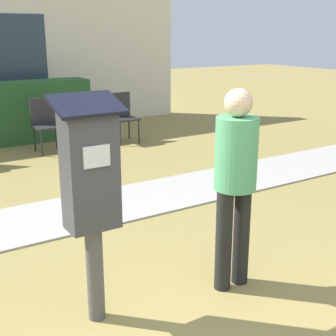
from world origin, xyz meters
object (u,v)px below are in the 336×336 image
Objects in this scene: parking_meter at (91,182)px; outdoor_chair_right at (122,113)px; person_standing at (235,175)px; outdoor_chair_middle at (46,121)px.

parking_meter is 1.77× the size of outdoor_chair_right.
person_standing is at bearing -98.11° from outdoor_chair_right.
person_standing is 1.76× the size of outdoor_chair_middle.
outdoor_chair_right is (1.41, -0.03, 0.00)m from outdoor_chair_middle.
outdoor_chair_middle is 1.00× the size of outdoor_chair_right.
person_standing reaches higher than outdoor_chair_middle.
parking_meter is 1.01× the size of person_standing.
parking_meter is 1.77× the size of outdoor_chair_middle.
outdoor_chair_middle is at bearing 75.05° from parking_meter.
outdoor_chair_middle is at bearing 86.99° from person_standing.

